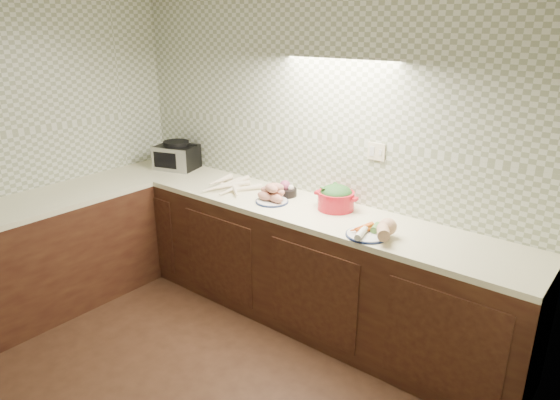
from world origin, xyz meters
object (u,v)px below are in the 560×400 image
Objects in this scene: parsnip_pile at (231,185)px; onion_bowl at (286,190)px; toaster_oven at (177,156)px; veg_plate at (377,230)px; dutch_oven at (336,197)px; sweet_potato_plate at (273,195)px.

onion_bowl is at bearing 19.48° from parsnip_pile.
veg_plate is at bearing -23.24° from toaster_oven.
veg_plate is (0.91, -0.26, -0.00)m from onion_bowl.
toaster_oven is at bearing -178.94° from onion_bowl.
parsnip_pile is at bearing 175.57° from veg_plate.
dutch_oven is at bearing -16.62° from toaster_oven.
veg_plate is (0.91, -0.08, -0.01)m from sweet_potato_plate.
parsnip_pile is 0.45m from sweet_potato_plate.
onion_bowl is at bearing 170.81° from dutch_oven.
onion_bowl is 0.48× the size of dutch_oven.
dutch_oven reaches higher than veg_plate.
toaster_oven is 2.18m from veg_plate.
sweet_potato_plate reaches higher than veg_plate.
dutch_oven is (1.70, 0.01, -0.03)m from toaster_oven.
sweet_potato_plate is 0.75× the size of dutch_oven.
sweet_potato_plate is at bearing 174.95° from veg_plate.
toaster_oven is 1.71× the size of sweet_potato_plate.
toaster_oven reaches higher than onion_bowl.
dutch_oven is (0.89, 0.14, 0.05)m from parsnip_pile.
parsnip_pile is at bearing -178.62° from dutch_oven.
sweet_potato_plate is 0.48m from dutch_oven.
veg_plate is (1.35, -0.10, 0.01)m from parsnip_pile.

